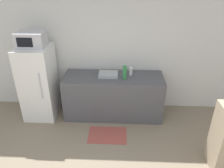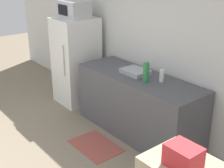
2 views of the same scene
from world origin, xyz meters
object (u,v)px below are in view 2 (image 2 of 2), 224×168
object	(u,v)px
bottle_tall	(146,72)
bottle_short	(162,76)
microwave	(74,9)
refrigerator	(76,61)
basket	(183,156)

from	to	relation	value
bottle_tall	bottle_short	xyz separation A→B (m)	(0.12, 0.16, -0.05)
microwave	bottle_short	xyz separation A→B (m)	(1.81, 0.14, -0.65)
bottle_tall	refrigerator	bearing A→B (deg)	179.22
microwave	bottle_short	bearing A→B (deg)	4.50
refrigerator	basket	size ratio (longest dim) A/B	6.58
refrigerator	basket	distance (m)	3.55
bottle_tall	bottle_short	world-z (taller)	bottle_tall
microwave	basket	xyz separation A→B (m)	(3.29, -1.28, -0.47)
basket	refrigerator	bearing A→B (deg)	158.73
bottle_short	basket	bearing A→B (deg)	-43.86
microwave	bottle_tall	xyz separation A→B (m)	(1.69, -0.02, -0.60)
microwave	bottle_tall	distance (m)	1.79
refrigerator	microwave	world-z (taller)	microwave
refrigerator	bottle_short	world-z (taller)	refrigerator
refrigerator	basket	world-z (taller)	refrigerator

